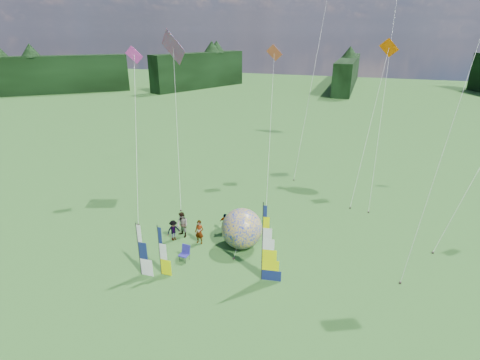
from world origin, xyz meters
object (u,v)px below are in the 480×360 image
(camp_chair, at_px, (184,254))
(bol_inflatable, at_px, (242,229))
(spectator_d, at_px, (225,223))
(spectator_b, at_px, (182,225))
(kite_whale, at_px, (387,73))
(feather_banner_main, at_px, (262,244))
(spectator_a, at_px, (199,232))
(side_banner_far, at_px, (139,250))
(side_banner_left, at_px, (159,251))
(spectator_c, at_px, (174,230))

(camp_chair, bearing_deg, bol_inflatable, 49.02)
(bol_inflatable, relative_size, spectator_d, 1.83)
(spectator_b, xyz_separation_m, kite_whale, (12.80, 14.88, 9.43))
(feather_banner_main, distance_m, spectator_b, 7.53)
(feather_banner_main, xyz_separation_m, camp_chair, (-5.23, 0.26, -1.92))
(camp_chair, bearing_deg, spectator_a, 94.08)
(bol_inflatable, bearing_deg, side_banner_far, -133.93)
(spectator_a, relative_size, spectator_d, 1.15)
(camp_chair, bearing_deg, feather_banner_main, 2.00)
(side_banner_far, xyz_separation_m, spectator_d, (3.05, 6.39, -0.96))
(spectator_d, bearing_deg, side_banner_left, 82.91)
(side_banner_left, bearing_deg, spectator_b, 100.77)
(side_banner_left, bearing_deg, kite_whale, 58.94)
(spectator_b, distance_m, camp_chair, 3.17)
(camp_chair, bearing_deg, kite_whale, 62.24)
(spectator_d, height_order, camp_chair, spectator_d)
(side_banner_left, bearing_deg, bol_inflatable, 51.93)
(camp_chair, height_order, kite_whale, kite_whale)
(bol_inflatable, distance_m, spectator_b, 4.47)
(side_banner_far, relative_size, camp_chair, 3.18)
(side_banner_left, distance_m, camp_chair, 2.13)
(spectator_b, height_order, camp_chair, spectator_b)
(spectator_a, distance_m, spectator_c, 1.92)
(spectator_d, xyz_separation_m, kite_whale, (10.10, 13.37, 9.62))
(side_banner_left, distance_m, spectator_b, 4.57)
(spectator_a, xyz_separation_m, spectator_c, (-1.91, -0.18, -0.11))
(side_banner_far, height_order, spectator_c, side_banner_far)
(feather_banner_main, distance_m, side_banner_far, 7.36)
(spectator_b, height_order, kite_whale, kite_whale)
(spectator_c, bearing_deg, spectator_d, -16.45)
(feather_banner_main, relative_size, side_banner_left, 1.51)
(side_banner_far, distance_m, bol_inflatable, 6.93)
(spectator_a, xyz_separation_m, kite_whale, (11.27, 15.32, 9.50))
(feather_banner_main, height_order, side_banner_far, feather_banner_main)
(spectator_b, height_order, spectator_d, spectator_b)
(feather_banner_main, relative_size, bol_inflatable, 1.77)
(spectator_d, bearing_deg, camp_chair, 85.07)
(side_banner_left, height_order, spectator_b, side_banner_left)
(bol_inflatable, xyz_separation_m, camp_chair, (-2.95, -2.87, -0.85))
(bol_inflatable, height_order, spectator_d, bol_inflatable)
(spectator_b, bearing_deg, bol_inflatable, 27.28)
(feather_banner_main, relative_size, camp_chair, 4.56)
(camp_chair, distance_m, kite_whale, 23.15)
(side_banner_left, xyz_separation_m, side_banner_far, (-1.13, -0.43, 0.09))
(side_banner_left, distance_m, spectator_a, 4.15)
(side_banner_left, relative_size, bol_inflatable, 1.17)
(side_banner_left, height_order, spectator_a, side_banner_left)
(spectator_c, bearing_deg, kite_whale, -1.55)
(camp_chair, bearing_deg, side_banner_far, -126.25)
(kite_whale, bearing_deg, side_banner_far, -105.47)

